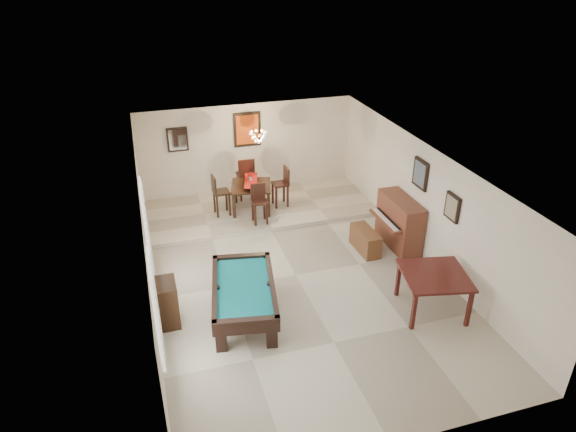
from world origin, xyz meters
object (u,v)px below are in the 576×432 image
dining_chair_west (221,195)px  dining_chair_east (280,187)px  piano_bench (365,240)px  dining_table (251,195)px  pool_table (244,302)px  dining_chair_south (260,204)px  apothecary_chest (167,303)px  chandelier (258,133)px  square_table (432,292)px  flower_vase (251,177)px  dining_chair_north (245,178)px  upright_piano (394,223)px

dining_chair_west → dining_chair_east: 1.59m
piano_bench → dining_table: (-2.10, 2.61, 0.27)m
pool_table → dining_chair_south: 3.64m
apothecary_chest → chandelier: bearing=55.2°
piano_bench → chandelier: (-1.86, 2.68, 1.93)m
piano_bench → apothecary_chest: apothecary_chest is taller
pool_table → apothecary_chest: bearing=179.3°
dining_chair_east → chandelier: size_ratio=1.80×
piano_bench → pool_table: bearing=-153.8°
dining_table → square_table: bearing=-64.5°
dining_chair_east → apothecary_chest: bearing=-42.4°
square_table → flower_vase: (-2.40, 5.03, 0.65)m
chandelier → dining_chair_north: bearing=108.4°
pool_table → dining_table: size_ratio=2.11×
upright_piano → dining_table: size_ratio=1.42×
apothecary_chest → chandelier: (2.78, 4.00, 1.75)m
piano_bench → dining_chair_north: 3.99m
apothecary_chest → dining_chair_south: bearing=50.9°
upright_piano → chandelier: chandelier is taller
pool_table → chandelier: 4.85m
dining_chair_east → dining_chair_south: bearing=-46.0°
square_table → upright_piano: (0.42, 2.44, 0.18)m
dining_chair_east → chandelier: bearing=-96.0°
dining_chair_north → chandelier: size_ratio=2.01×
pool_table → square_table: square_table is taller
flower_vase → dining_chair_north: size_ratio=0.18×
dining_chair_east → dining_chair_north: bearing=-135.1°
dining_chair_west → dining_chair_east: bearing=-91.8°
pool_table → piano_bench: 3.60m
apothecary_chest → dining_table: (2.54, 3.93, 0.09)m
upright_piano → flower_vase: 3.86m
dining_table → chandelier: (0.24, 0.08, 1.66)m
dining_chair_south → chandelier: size_ratio=1.68×
dining_table → flower_vase: size_ratio=4.58×
upright_piano → dining_chair_south: size_ratio=1.43×
flower_vase → dining_chair_west: (-0.79, -0.02, -0.41)m
dining_chair_north → dining_chair_west: size_ratio=1.11×
flower_vase → chandelier: 1.16m
upright_piano → apothecary_chest: 5.53m
pool_table → dining_chair_north: 5.10m
dining_chair_south → dining_chair_east: dining_chair_east is taller
piano_bench → chandelier: chandelier is taller
piano_bench → dining_table: dining_table is taller
dining_table → dining_chair_west: size_ratio=0.93×
pool_table → dining_table: (1.13, 4.19, 0.18)m
piano_bench → dining_chair_south: dining_chair_south is taller
apothecary_chest → dining_chair_south: dining_chair_south is taller
dining_chair_west → dining_table: bearing=-92.5°
square_table → piano_bench: 2.45m
flower_vase → dining_table: bearing=0.0°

